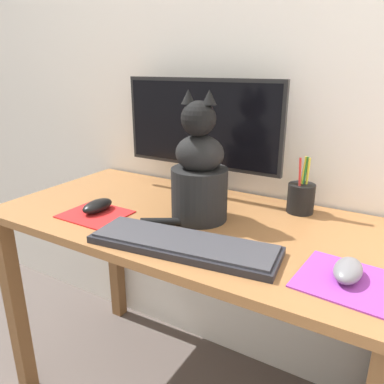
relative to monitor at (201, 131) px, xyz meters
name	(u,v)px	position (x,y,z in m)	size (l,w,h in m)	color
wall_back	(242,33)	(0.08, 0.13, 0.31)	(7.00, 0.04, 2.50)	silver
desk	(191,251)	(0.08, -0.20, -0.34)	(1.20, 0.59, 0.72)	brown
monitor	(201,131)	(0.00, 0.00, 0.00)	(0.57, 0.17, 0.40)	black
keyboard	(183,244)	(0.17, -0.38, -0.22)	(0.49, 0.21, 0.02)	black
mousepad_left	(95,214)	(-0.18, -0.33, -0.22)	(0.19, 0.17, 0.00)	red
mousepad_right	(351,282)	(0.55, -0.33, -0.22)	(0.23, 0.20, 0.00)	purple
computer_mouse_left	(97,206)	(-0.19, -0.31, -0.20)	(0.06, 0.11, 0.04)	black
computer_mouse_right	(348,270)	(0.54, -0.33, -0.20)	(0.06, 0.11, 0.04)	slate
cat	(199,174)	(0.11, -0.20, -0.09)	(0.22, 0.24, 0.37)	black
pen_cup	(301,197)	(0.35, 0.01, -0.18)	(0.08, 0.08, 0.18)	black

